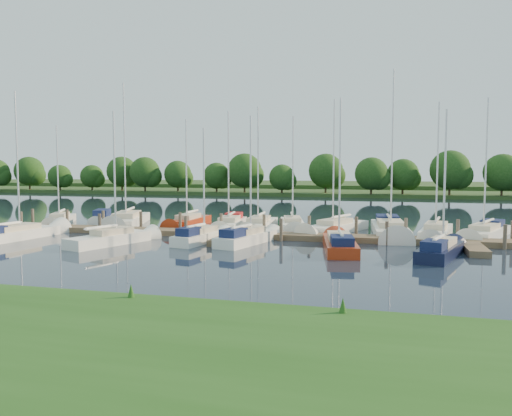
% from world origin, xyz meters
% --- Properties ---
extents(ground, '(260.00, 260.00, 0.00)m').
position_xyz_m(ground, '(0.00, 0.00, 0.00)').
color(ground, '#192433').
rests_on(ground, ground).
extents(dock, '(40.00, 6.00, 0.40)m').
position_xyz_m(dock, '(0.00, 7.31, 0.20)').
color(dock, '#4A3A29').
rests_on(dock, ground).
extents(mooring_pilings, '(38.24, 2.84, 2.00)m').
position_xyz_m(mooring_pilings, '(0.00, 8.43, 0.60)').
color(mooring_pilings, '#473D33').
rests_on(mooring_pilings, ground).
extents(far_shore, '(180.00, 30.00, 0.60)m').
position_xyz_m(far_shore, '(0.00, 75.00, 0.30)').
color(far_shore, '#223F18').
rests_on(far_shore, ground).
extents(distant_hill, '(220.00, 40.00, 1.40)m').
position_xyz_m(distant_hill, '(0.00, 100.00, 0.70)').
color(distant_hill, '#344E22').
rests_on(distant_hill, ground).
extents(treeline, '(146.54, 9.96, 8.21)m').
position_xyz_m(treeline, '(-0.22, 61.81, 4.10)').
color(treeline, '#38281C').
rests_on(treeline, ground).
extents(sailboat_n_0, '(4.25, 7.10, 9.33)m').
position_xyz_m(sailboat_n_0, '(-18.31, 12.04, 0.27)').
color(sailboat_n_0, white).
rests_on(sailboat_n_0, ground).
extents(motorboat, '(3.09, 5.38, 1.56)m').
position_xyz_m(motorboat, '(-15.08, 13.85, 0.33)').
color(motorboat, white).
rests_on(motorboat, ground).
extents(sailboat_n_2, '(4.93, 10.38, 13.06)m').
position_xyz_m(sailboat_n_2, '(-11.87, 12.74, 0.28)').
color(sailboat_n_2, white).
rests_on(sailboat_n_2, ground).
extents(sailboat_n_3, '(1.83, 7.55, 9.75)m').
position_xyz_m(sailboat_n_3, '(-6.25, 13.49, 0.28)').
color(sailboat_n_3, '#A12A0E').
rests_on(sailboat_n_3, ground).
extents(sailboat_n_4, '(2.78, 8.11, 10.22)m').
position_xyz_m(sailboat_n_4, '(-2.19, 12.86, 0.32)').
color(sailboat_n_4, white).
rests_on(sailboat_n_4, ground).
extents(sailboat_n_5, '(2.34, 8.28, 10.52)m').
position_xyz_m(sailboat_n_5, '(0.44, 12.60, 0.27)').
color(sailboat_n_5, white).
rests_on(sailboat_n_5, ground).
extents(sailboat_n_6, '(3.25, 7.73, 9.76)m').
position_xyz_m(sailboat_n_6, '(3.06, 13.91, 0.27)').
color(sailboat_n_6, white).
rests_on(sailboat_n_6, ground).
extents(sailboat_n_7, '(4.71, 8.44, 10.88)m').
position_xyz_m(sailboat_n_7, '(6.75, 12.32, 0.27)').
color(sailboat_n_7, white).
rests_on(sailboat_n_7, ground).
extents(sailboat_n_8, '(3.10, 10.35, 12.95)m').
position_xyz_m(sailboat_n_8, '(11.04, 12.08, 0.32)').
color(sailboat_n_8, white).
rests_on(sailboat_n_8, ground).
extents(sailboat_n_9, '(3.04, 8.11, 10.29)m').
position_xyz_m(sailboat_n_9, '(14.30, 11.28, 0.28)').
color(sailboat_n_9, white).
rests_on(sailboat_n_9, ground).
extents(sailboat_n_10, '(4.62, 8.20, 10.55)m').
position_xyz_m(sailboat_n_10, '(17.79, 12.18, 0.32)').
color(sailboat_n_10, white).
rests_on(sailboat_n_10, ground).
extents(sailboat_s_0, '(2.85, 8.78, 11.00)m').
position_xyz_m(sailboat_s_0, '(-15.16, 2.71, 0.32)').
color(sailboat_s_0, white).
rests_on(sailboat_s_0, ground).
extents(sailboat_s_1, '(3.55, 7.19, 9.33)m').
position_xyz_m(sailboat_s_1, '(-7.10, 2.42, 0.28)').
color(sailboat_s_1, white).
rests_on(sailboat_s_1, ground).
extents(sailboat_s_2, '(2.40, 6.36, 8.29)m').
position_xyz_m(sailboat_s_2, '(-1.60, 4.69, 0.33)').
color(sailboat_s_2, white).
rests_on(sailboat_s_2, ground).
extents(sailboat_s_3, '(3.07, 7.03, 9.08)m').
position_xyz_m(sailboat_s_3, '(1.63, 5.03, 0.33)').
color(sailboat_s_3, white).
rests_on(sailboat_s_3, ground).
extents(sailboat_s_4, '(2.88, 7.80, 9.87)m').
position_xyz_m(sailboat_s_4, '(7.93, 3.89, 0.32)').
color(sailboat_s_4, '#A12A0E').
rests_on(sailboat_s_4, ground).
extents(sailboat_s_5, '(3.28, 6.86, 8.89)m').
position_xyz_m(sailboat_s_5, '(13.86, 2.92, 0.33)').
color(sailboat_s_5, black).
rests_on(sailboat_s_5, ground).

